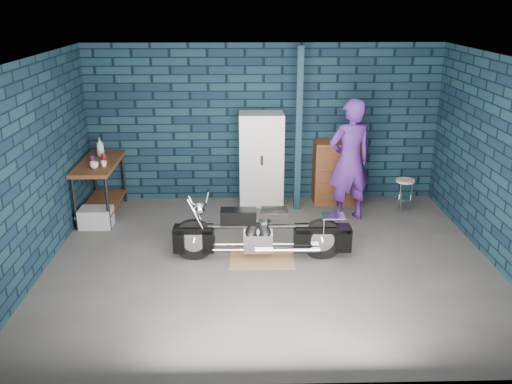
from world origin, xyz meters
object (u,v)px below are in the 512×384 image
(motorcycle, at_px, (262,228))
(locker, at_px, (261,159))
(storage_bin, at_px, (96,218))
(tool_chest, at_px, (338,173))
(shop_stool, at_px, (404,195))
(person, at_px, (350,161))
(workbench, at_px, (101,189))

(motorcycle, height_order, locker, locker)
(storage_bin, distance_m, tool_chest, 4.08)
(shop_stool, bearing_deg, person, -163.32)
(motorcycle, height_order, storage_bin, motorcycle)
(storage_bin, bearing_deg, tool_chest, 13.98)
(storage_bin, distance_m, shop_stool, 5.02)
(motorcycle, relative_size, person, 1.05)
(person, relative_size, tool_chest, 1.80)
(motorcycle, relative_size, shop_stool, 3.71)
(tool_chest, bearing_deg, shop_stool, -23.21)
(workbench, distance_m, motorcycle, 3.07)
(motorcycle, xyz_separation_m, locker, (0.07, 2.15, 0.34))
(workbench, relative_size, person, 0.71)
(storage_bin, xyz_separation_m, locker, (2.62, 0.98, 0.64))
(workbench, bearing_deg, locker, 10.32)
(storage_bin, xyz_separation_m, shop_stool, (4.99, 0.53, 0.13))
(workbench, xyz_separation_m, motorcycle, (2.57, -1.67, -0.00))
(motorcycle, distance_m, shop_stool, 2.98)
(shop_stool, bearing_deg, tool_chest, 156.79)
(motorcycle, bearing_deg, shop_stool, 35.82)
(motorcycle, bearing_deg, tool_chest, 58.09)
(person, height_order, tool_chest, person)
(motorcycle, bearing_deg, storage_bin, 156.24)
(workbench, relative_size, tool_chest, 1.28)
(locker, xyz_separation_m, shop_stool, (2.37, -0.45, -0.52))
(workbench, bearing_deg, tool_chest, 6.92)
(motorcycle, height_order, person, person)
(locker, bearing_deg, person, -28.94)
(workbench, relative_size, shop_stool, 2.52)
(workbench, xyz_separation_m, storage_bin, (0.02, -0.50, -0.30))
(person, distance_m, locker, 1.57)
(tool_chest, height_order, shop_stool, tool_chest)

